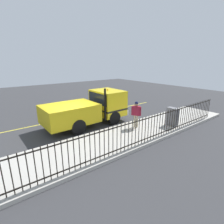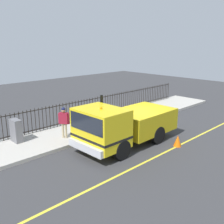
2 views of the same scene
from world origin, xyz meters
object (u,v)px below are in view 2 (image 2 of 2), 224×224
Objects in this scene: utility_cabinet at (16,131)px; traffic_cone at (178,141)px; work_truck at (121,124)px; worker_standing at (64,119)px.

utility_cabinet is 8.57m from traffic_cone.
work_truck is 4.84× the size of utility_cabinet.
work_truck is 3.23m from worker_standing.
utility_cabinet is at bearing 44.39° from traffic_cone.
worker_standing is at bearing 30.61° from work_truck.
work_truck reaches higher than traffic_cone.
worker_standing reaches higher than utility_cabinet.
utility_cabinet is (1.28, 2.17, -0.45)m from worker_standing.
utility_cabinet is at bearing 43.07° from work_truck.
worker_standing is 6.23m from traffic_cone.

